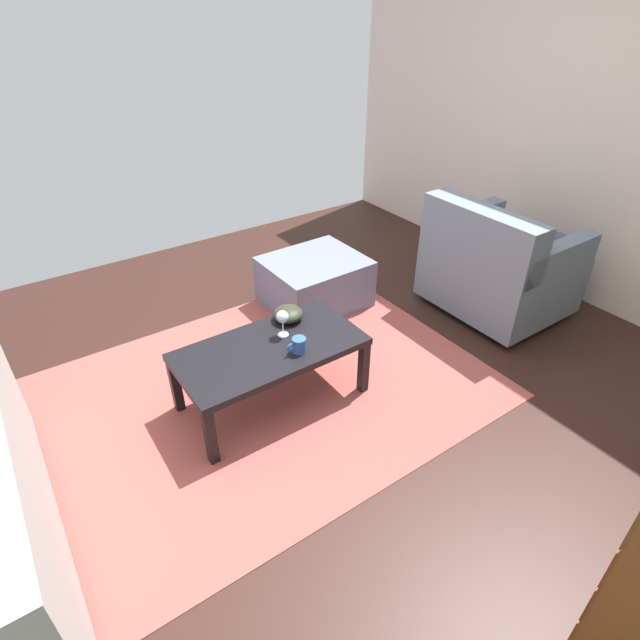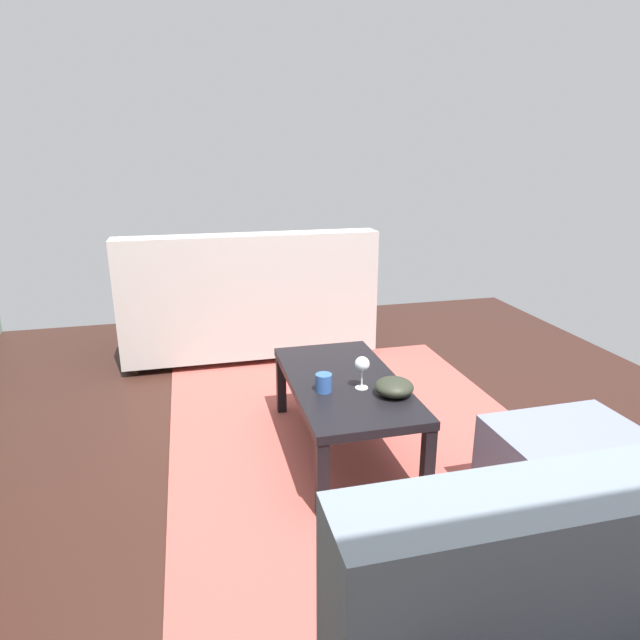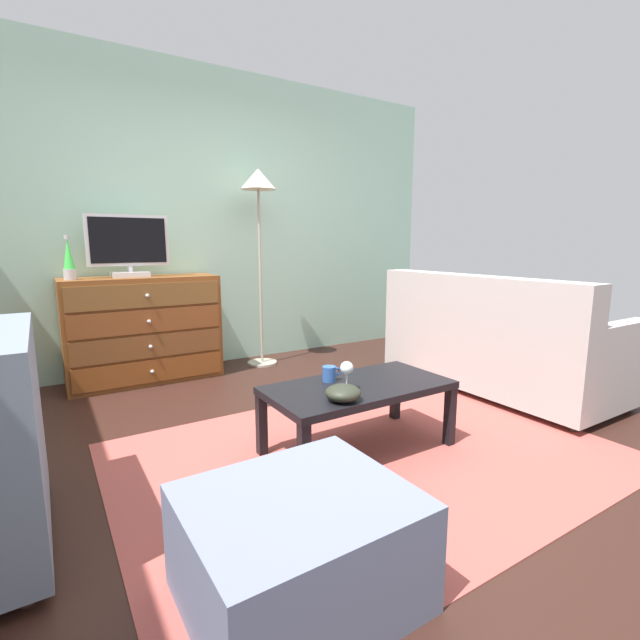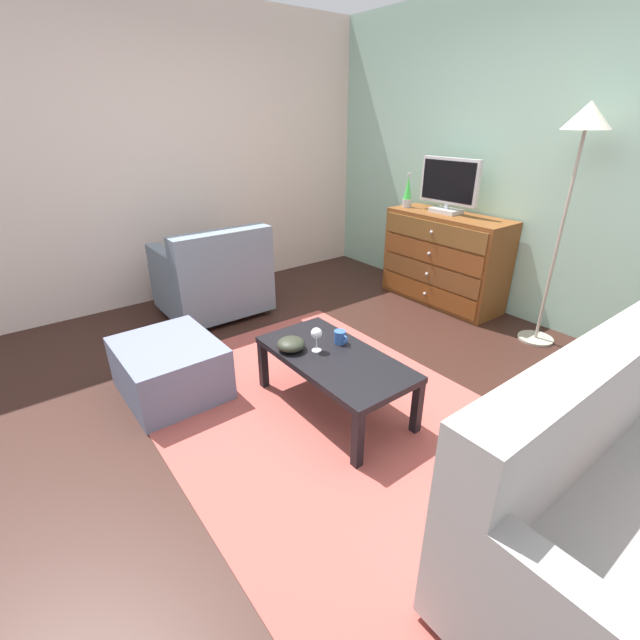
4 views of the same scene
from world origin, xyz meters
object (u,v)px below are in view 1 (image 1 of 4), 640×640
(wine_glass, at_px, (282,318))
(ottoman, at_px, (315,282))
(mug, at_px, (299,345))
(coffee_table, at_px, (270,353))
(armchair, at_px, (497,266))
(bowl_decorative, at_px, (288,314))

(wine_glass, height_order, ottoman, wine_glass)
(wine_glass, distance_m, mug, 0.20)
(coffee_table, xyz_separation_m, ottoman, (-0.81, -0.76, -0.15))
(coffee_table, height_order, armchair, armchair)
(coffee_table, height_order, bowl_decorative, bowl_decorative)
(coffee_table, bearing_deg, wine_glass, -156.56)
(bowl_decorative, distance_m, armchair, 1.63)
(wine_glass, height_order, bowl_decorative, wine_glass)
(mug, bearing_deg, armchair, -177.41)
(wine_glass, relative_size, armchair, 0.18)
(coffee_table, distance_m, armchair, 1.84)
(bowl_decorative, bearing_deg, mug, 68.58)
(bowl_decorative, bearing_deg, wine_glass, 48.41)
(bowl_decorative, relative_size, armchair, 0.20)
(bowl_decorative, height_order, ottoman, bowl_decorative)
(mug, distance_m, ottoman, 1.16)
(wine_glass, xyz_separation_m, mug, (0.01, 0.18, -0.07))
(ottoman, bearing_deg, bowl_decorative, 45.27)
(wine_glass, height_order, armchair, armchair)
(bowl_decorative, distance_m, ottoman, 0.86)
(wine_glass, distance_m, ottoman, 1.04)
(armchair, bearing_deg, bowl_decorative, -7.84)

